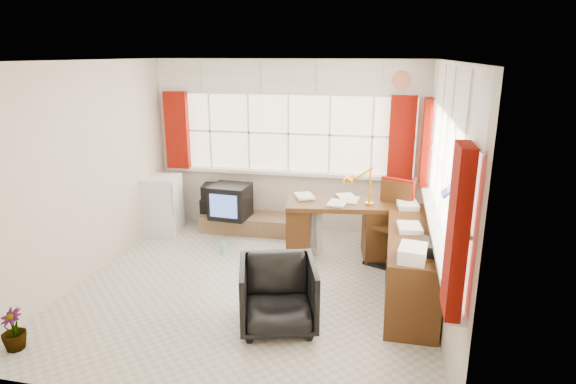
% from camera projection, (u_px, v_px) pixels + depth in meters
% --- Properties ---
extents(ground, '(4.00, 4.00, 0.00)m').
position_uv_depth(ground, '(253.00, 286.00, 5.51)').
color(ground, beige).
rests_on(ground, ground).
extents(room_walls, '(4.00, 4.00, 4.00)m').
position_uv_depth(room_walls, '(250.00, 158.00, 5.09)').
color(room_walls, beige).
rests_on(room_walls, ground).
extents(window_back, '(3.70, 0.12, 3.60)m').
position_uv_depth(window_back, '(288.00, 168.00, 7.07)').
color(window_back, '#FFEDC9').
rests_on(window_back, room_walls).
extents(window_right, '(0.12, 3.70, 3.60)m').
position_uv_depth(window_right, '(436.00, 220.00, 4.86)').
color(window_right, '#FFEDC9').
rests_on(window_right, room_walls).
extents(curtains, '(3.83, 3.83, 1.15)m').
position_uv_depth(curtains, '(346.00, 150.00, 5.79)').
color(curtains, '#930C08').
rests_on(curtains, room_walls).
extents(overhead_cabinets, '(3.98, 3.98, 0.48)m').
position_uv_depth(overhead_cabinets, '(353.00, 82.00, 5.61)').
color(overhead_cabinets, white).
rests_on(overhead_cabinets, room_walls).
extents(desk, '(1.38, 0.82, 0.78)m').
position_uv_depth(desk, '(337.00, 226.00, 6.23)').
color(desk, '#452D10').
rests_on(desk, ground).
extents(desk_lamp, '(0.17, 0.14, 0.48)m').
position_uv_depth(desk_lamp, '(370.00, 179.00, 5.94)').
color(desk_lamp, orange).
rests_on(desk_lamp, desk).
extents(task_chair, '(0.59, 0.61, 1.06)m').
position_uv_depth(task_chair, '(392.00, 219.00, 6.07)').
color(task_chair, black).
rests_on(task_chair, ground).
extents(office_chair, '(0.90, 0.91, 0.67)m').
position_uv_depth(office_chair, '(278.00, 295.00, 4.62)').
color(office_chair, black).
rests_on(office_chair, ground).
extents(radiator, '(0.45, 0.31, 0.63)m').
position_uv_depth(radiator, '(306.00, 233.00, 6.44)').
color(radiator, white).
rests_on(radiator, ground).
extents(credenza, '(0.50, 2.00, 0.85)m').
position_uv_depth(credenza, '(410.00, 261.00, 5.24)').
color(credenza, '#452D10').
rests_on(credenza, ground).
extents(file_tray, '(0.30, 0.36, 0.11)m').
position_uv_depth(file_tray, '(433.00, 247.00, 4.55)').
color(file_tray, black).
rests_on(file_tray, credenza).
extents(tv_bench, '(1.40, 0.50, 0.25)m').
position_uv_depth(tv_bench, '(249.00, 223.00, 7.20)').
color(tv_bench, '#8F6947').
rests_on(tv_bench, ground).
extents(crt_tv, '(0.57, 0.54, 0.49)m').
position_uv_depth(crt_tv, '(230.00, 201.00, 7.01)').
color(crt_tv, black).
rests_on(crt_tv, tv_bench).
extents(hifi_stack, '(0.63, 0.45, 0.42)m').
position_uv_depth(hifi_stack, '(221.00, 198.00, 7.31)').
color(hifi_stack, black).
rests_on(hifi_stack, tv_bench).
extents(mini_fridge, '(0.56, 0.56, 0.84)m').
position_uv_depth(mini_fridge, '(163.00, 204.00, 7.13)').
color(mini_fridge, white).
rests_on(mini_fridge, ground).
extents(spray_bottle_a, '(0.15, 0.15, 0.29)m').
position_uv_depth(spray_bottle_a, '(286.00, 226.00, 7.00)').
color(spray_bottle_a, white).
rests_on(spray_bottle_a, ground).
extents(spray_bottle_b, '(0.12, 0.12, 0.19)m').
position_uv_depth(spray_bottle_b, '(224.00, 246.00, 6.41)').
color(spray_bottle_b, '#8DD2CF').
rests_on(spray_bottle_b, ground).
extents(flower_vase, '(0.27, 0.27, 0.39)m').
position_uv_depth(flower_vase, '(13.00, 330.00, 4.29)').
color(flower_vase, black).
rests_on(flower_vase, ground).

